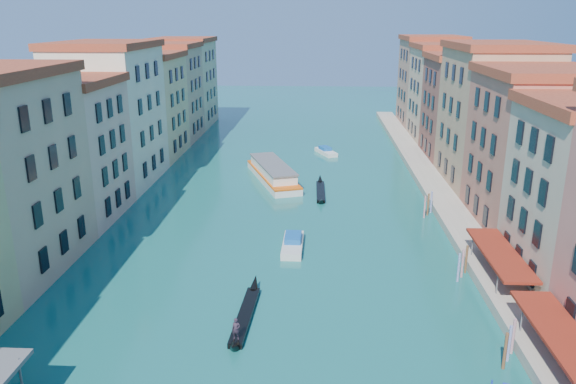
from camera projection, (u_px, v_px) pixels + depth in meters
The scene contains 10 objects.
left_bank_palazzos at pixel (94, 127), 77.61m from camera, with size 12.80×128.40×21.00m.
right_bank_palazzos at pixel (505, 131), 75.04m from camera, with size 12.80×128.40×21.00m.
quay at pixel (439, 195), 78.19m from camera, with size 4.00×140.00×1.00m, color #A29983.
restaurant_awnings at pixel (574, 350), 37.39m from camera, with size 3.20×44.55×3.12m.
mooring_poles_right at pixel (497, 325), 43.57m from camera, with size 1.44×54.24×3.20m.
vaporetto_far at pixel (273, 173), 86.95m from camera, with size 9.90×18.60×2.71m.
gondola_fore at pixel (245, 314), 47.03m from camera, with size 1.57×12.39×2.47m.
gondola_far at pixel (320, 190), 80.93m from camera, with size 1.26×12.43×1.76m.
motorboat_mid at pixel (293, 243), 61.39m from camera, with size 2.26×6.88×1.42m.
motorboat_far at pixel (326, 151), 104.13m from camera, with size 4.31×6.55×1.30m.
Camera 1 is at (4.90, -10.56, 24.12)m, focal length 35.00 mm.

